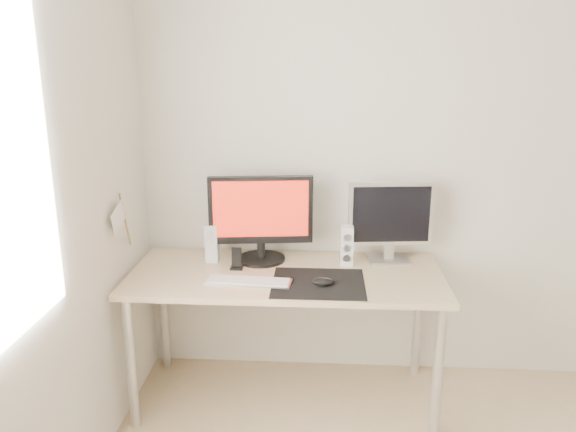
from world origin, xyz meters
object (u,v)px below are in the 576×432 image
object	(u,v)px
main_monitor	(261,216)
second_monitor	(390,218)
speaker_left	(212,243)
keyboard	(248,281)
desk	(286,287)
phone_dock	(237,263)
mouse	(323,282)
speaker_right	(347,246)

from	to	relation	value
main_monitor	second_monitor	xyz separation A→B (m)	(0.69, 0.05, -0.01)
main_monitor	speaker_left	xyz separation A→B (m)	(-0.26, -0.02, -0.15)
main_monitor	second_monitor	size ratio (longest dim) A/B	1.22
main_monitor	keyboard	bearing A→B (deg)	-95.46
keyboard	desk	bearing A→B (deg)	40.87
main_monitor	phone_dock	distance (m)	0.28
mouse	speaker_left	distance (m)	0.67
second_monitor	speaker_left	world-z (taller)	second_monitor
desk	second_monitor	size ratio (longest dim) A/B	3.54
mouse	phone_dock	bearing A→B (deg)	155.79
desk	main_monitor	bearing A→B (deg)	131.03
second_monitor	main_monitor	bearing A→B (deg)	-176.22
mouse	desk	bearing A→B (deg)	138.73
mouse	speaker_right	distance (m)	0.34
mouse	keyboard	distance (m)	0.36
second_monitor	phone_dock	bearing A→B (deg)	-167.68
mouse	speaker_right	world-z (taller)	speaker_right
speaker_right	keyboard	distance (m)	0.58
mouse	keyboard	bearing A→B (deg)	177.55
second_monitor	speaker_right	size ratio (longest dim) A/B	2.16
main_monitor	desk	bearing A→B (deg)	-48.97
desk	keyboard	distance (m)	0.24
desk	second_monitor	distance (m)	0.66
main_monitor	keyboard	distance (m)	0.40
keyboard	main_monitor	bearing A→B (deg)	84.54
second_monitor	keyboard	bearing A→B (deg)	-153.34
main_monitor	keyboard	xyz separation A→B (m)	(-0.03, -0.31, -0.25)
mouse	phone_dock	xyz separation A→B (m)	(-0.45, 0.20, 0.01)
desk	phone_dock	distance (m)	0.28
main_monitor	speaker_right	world-z (taller)	main_monitor
speaker_left	speaker_right	bearing A→B (deg)	-0.25
main_monitor	speaker_left	size ratio (longest dim) A/B	2.63
speaker_right	main_monitor	bearing A→B (deg)	176.97
mouse	phone_dock	world-z (taller)	phone_dock
main_monitor	speaker_left	bearing A→B (deg)	-175.39
second_monitor	speaker_left	bearing A→B (deg)	-175.99
mouse	second_monitor	world-z (taller)	second_monitor
speaker_right	phone_dock	distance (m)	0.59
phone_dock	keyboard	bearing A→B (deg)	-65.54
second_monitor	speaker_left	distance (m)	0.96
speaker_left	keyboard	size ratio (longest dim) A/B	0.49
mouse	desk	distance (m)	0.27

